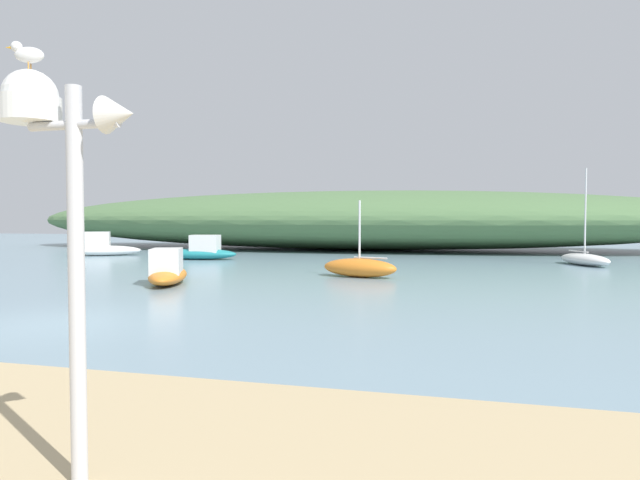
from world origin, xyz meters
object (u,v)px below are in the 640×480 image
at_px(motorboat_mid_channel, 200,251).
at_px(seagull_on_radar, 27,53).
at_px(sailboat_far_left, 585,259).
at_px(motorboat_east_reach, 102,247).
at_px(motorboat_near_shore, 168,271).
at_px(sailboat_outer_mooring, 359,268).
at_px(mast_structure, 52,150).

bearing_deg(motorboat_mid_channel, seagull_on_radar, -65.88).
xyz_separation_m(sailboat_far_left, motorboat_mid_channel, (-19.40, -1.18, 0.17)).
bearing_deg(seagull_on_radar, motorboat_east_reach, 125.25).
bearing_deg(seagull_on_radar, motorboat_near_shore, 116.15).
bearing_deg(sailboat_outer_mooring, seagull_on_radar, -87.98).
distance_m(seagull_on_radar, sailboat_far_left, 26.63).
height_order(mast_structure, motorboat_near_shore, mast_structure).
xyz_separation_m(seagull_on_radar, motorboat_mid_channel, (-10.64, 23.77, -2.97)).
distance_m(motorboat_east_reach, sailboat_far_left, 26.52).
relative_size(motorboat_east_reach, sailboat_far_left, 0.91).
bearing_deg(motorboat_east_reach, sailboat_far_left, -0.42).
bearing_deg(motorboat_mid_channel, mast_structure, -65.47).
bearing_deg(motorboat_mid_channel, motorboat_near_shore, -68.48).
relative_size(motorboat_east_reach, sailboat_outer_mooring, 1.34).
relative_size(motorboat_mid_channel, sailboat_outer_mooring, 1.42).
relative_size(seagull_on_radar, motorboat_east_reach, 0.07).
height_order(seagull_on_radar, motorboat_near_shore, seagull_on_radar).
bearing_deg(sailboat_far_left, motorboat_mid_channel, -176.52).
relative_size(motorboat_near_shore, sailboat_outer_mooring, 1.23).
bearing_deg(sailboat_far_left, motorboat_near_shore, -142.19).
distance_m(seagull_on_radar, motorboat_mid_channel, 26.21).
distance_m(mast_structure, motorboat_near_shore, 14.90).
relative_size(mast_structure, sailboat_outer_mooring, 1.00).
distance_m(sailboat_far_left, motorboat_mid_channel, 19.44).
distance_m(motorboat_near_shore, sailboat_outer_mooring, 6.99).
distance_m(seagull_on_radar, sailboat_outer_mooring, 17.24).
relative_size(motorboat_near_shore, motorboat_east_reach, 0.91).
xyz_separation_m(seagull_on_radar, sailboat_outer_mooring, (-0.60, 16.95, -3.07)).
bearing_deg(motorboat_east_reach, seagull_on_radar, -54.75).
relative_size(mast_structure, motorboat_mid_channel, 0.70).
bearing_deg(sailboat_far_left, mast_structure, -108.93).
bearing_deg(mast_structure, seagull_on_radar, -178.76).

